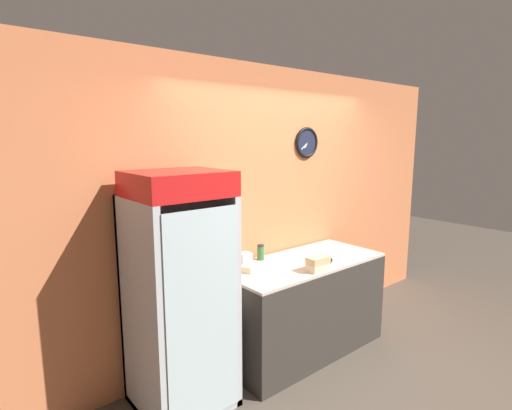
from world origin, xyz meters
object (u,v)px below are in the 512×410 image
sandwich_stack_bottom (318,267)px  sandwich_flat_left (250,267)px  condiment_jar (261,252)px  beverage_cooler (176,281)px  sandwich_stack_middle (318,260)px  napkin_dispenser (245,259)px  chefs_knife (331,260)px

sandwich_stack_bottom → sandwich_flat_left: (-0.45, 0.38, -0.00)m
condiment_jar → beverage_cooler: bearing=-168.5°
sandwich_stack_middle → napkin_dispenser: size_ratio=1.71×
beverage_cooler → sandwich_stack_bottom: 1.23m
napkin_dispenser → sandwich_flat_left: bearing=-107.7°
beverage_cooler → napkin_dispenser: 0.79m
sandwich_flat_left → napkin_dispenser: (0.04, 0.14, 0.03)m
sandwich_stack_middle → condiment_jar: 0.59m
sandwich_flat_left → napkin_dispenser: napkin_dispenser is taller
sandwich_flat_left → chefs_knife: sandwich_flat_left is taller
sandwich_flat_left → condiment_jar: (0.27, 0.18, 0.04)m
condiment_jar → napkin_dispenser: condiment_jar is taller
sandwich_stack_middle → condiment_jar: (-0.18, 0.56, -0.02)m
chefs_knife → napkin_dispenser: napkin_dispenser is taller
chefs_knife → condiment_jar: size_ratio=1.89×
sandwich_stack_bottom → condiment_jar: bearing=107.6°
sandwich_stack_middle → condiment_jar: condiment_jar is taller
sandwich_stack_bottom → sandwich_stack_middle: sandwich_stack_middle is taller
sandwich_stack_bottom → sandwich_stack_middle: size_ratio=0.99×
beverage_cooler → chefs_knife: size_ratio=6.51×
beverage_cooler → sandwich_stack_middle: (1.18, -0.35, 0.01)m
sandwich_stack_middle → sandwich_flat_left: size_ratio=0.96×
sandwich_flat_left → chefs_knife: size_ratio=0.77×
beverage_cooler → sandwich_stack_bottom: bearing=-16.7°
sandwich_stack_middle → chefs_knife: sandwich_stack_middle is taller
sandwich_stack_bottom → chefs_knife: 0.33m
sandwich_stack_bottom → napkin_dispenser: size_ratio=1.70×
beverage_cooler → sandwich_stack_bottom: beverage_cooler is taller
sandwich_stack_bottom → sandwich_flat_left: bearing=140.2°
sandwich_stack_bottom → sandwich_flat_left: 0.59m
beverage_cooler → chefs_knife: 1.51m
beverage_cooler → sandwich_flat_left: bearing=1.7°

